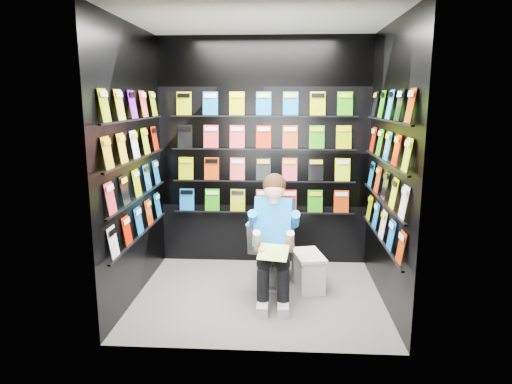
{
  "coord_description": "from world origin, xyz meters",
  "views": [
    {
      "loc": [
        0.22,
        -4.2,
        1.91
      ],
      "look_at": [
        -0.04,
        0.15,
        1.02
      ],
      "focal_mm": 32.0,
      "sensor_mm": 36.0,
      "label": 1
    }
  ],
  "objects": [
    {
      "name": "comics_back",
      "position": [
        0.0,
        0.97,
        1.31
      ],
      "size": [
        2.1,
        0.06,
        1.37
      ],
      "primitive_type": null,
      "color": "#BD1901",
      "rests_on": "wall_back"
    },
    {
      "name": "comics_right",
      "position": [
        1.17,
        0.0,
        1.31
      ],
      "size": [
        0.06,
        1.7,
        1.37
      ],
      "primitive_type": null,
      "color": "#BD1901",
      "rests_on": "wall_right"
    },
    {
      "name": "wall_left",
      "position": [
        -1.2,
        0.0,
        1.3
      ],
      "size": [
        0.04,
        2.0,
        2.6
      ],
      "primitive_type": "cube",
      "color": "black",
      "rests_on": "floor"
    },
    {
      "name": "wall_back",
      "position": [
        0.0,
        1.0,
        1.3
      ],
      "size": [
        2.4,
        0.04,
        2.6
      ],
      "primitive_type": "cube",
      "color": "black",
      "rests_on": "floor"
    },
    {
      "name": "floor",
      "position": [
        0.0,
        0.0,
        0.0
      ],
      "size": [
        2.4,
        2.4,
        0.0
      ],
      "primitive_type": "plane",
      "color": "slate",
      "rests_on": "ground"
    },
    {
      "name": "longbox_lid",
      "position": [
        0.49,
        0.23,
        0.35
      ],
      "size": [
        0.36,
        0.51,
        0.03
      ],
      "primitive_type": "cube",
      "rotation": [
        0.0,
        0.0,
        0.21
      ],
      "color": "silver",
      "rests_on": "longbox"
    },
    {
      "name": "reader",
      "position": [
        0.15,
        -0.02,
        0.75
      ],
      "size": [
        0.62,
        0.8,
        1.31
      ],
      "primitive_type": null,
      "rotation": [
        0.0,
        0.0,
        -0.21
      ],
      "color": "blue",
      "rests_on": "toilet"
    },
    {
      "name": "longbox",
      "position": [
        0.49,
        0.23,
        0.17
      ],
      "size": [
        0.33,
        0.49,
        0.33
      ],
      "primitive_type": "cube",
      "rotation": [
        0.0,
        0.0,
        0.21
      ],
      "color": "silver",
      "rests_on": "floor"
    },
    {
      "name": "toilet",
      "position": [
        0.15,
        0.36,
        0.37
      ],
      "size": [
        0.57,
        0.82,
        0.73
      ],
      "primitive_type": "imported",
      "rotation": [
        0.0,
        0.0,
        2.93
      ],
      "color": "white",
      "rests_on": "floor"
    },
    {
      "name": "wall_front",
      "position": [
        0.0,
        -1.0,
        1.3
      ],
      "size": [
        2.4,
        0.04,
        2.6
      ],
      "primitive_type": "cube",
      "color": "black",
      "rests_on": "floor"
    },
    {
      "name": "held_comic",
      "position": [
        0.15,
        -0.37,
        0.58
      ],
      "size": [
        0.29,
        0.21,
        0.11
      ],
      "primitive_type": "cube",
      "rotation": [
        -0.96,
        0.0,
        -0.21
      ],
      "color": "green",
      "rests_on": "reader"
    },
    {
      "name": "wall_right",
      "position": [
        1.2,
        0.0,
        1.3
      ],
      "size": [
        0.04,
        2.0,
        2.6
      ],
      "primitive_type": "cube",
      "color": "black",
      "rests_on": "floor"
    },
    {
      "name": "ceiling",
      "position": [
        0.0,
        0.0,
        2.6
      ],
      "size": [
        2.4,
        2.4,
        0.0
      ],
      "primitive_type": "plane",
      "color": "white",
      "rests_on": "floor"
    },
    {
      "name": "comics_left",
      "position": [
        -1.17,
        0.0,
        1.31
      ],
      "size": [
        0.06,
        1.7,
        1.37
      ],
      "primitive_type": null,
      "color": "#BD1901",
      "rests_on": "wall_left"
    }
  ]
}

